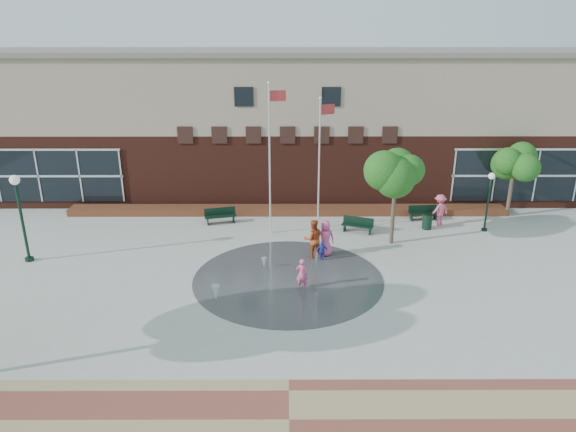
{
  "coord_description": "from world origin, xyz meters",
  "views": [
    {
      "loc": [
        -0.07,
        -17.4,
        10.35
      ],
      "look_at": [
        0.0,
        4.0,
        2.6
      ],
      "focal_mm": 32.0,
      "sensor_mm": 36.0,
      "label": 1
    }
  ],
  "objects_px": {
    "flagpole_left": "(270,153)",
    "flagpole_right": "(320,159)",
    "bench_left": "(221,219)",
    "trash_can": "(427,221)",
    "child_splash": "(302,274)"
  },
  "relations": [
    {
      "from": "flagpole_left",
      "to": "flagpole_right",
      "type": "relative_size",
      "value": 1.1
    },
    {
      "from": "bench_left",
      "to": "trash_can",
      "type": "bearing_deg",
      "value": -19.69
    },
    {
      "from": "flagpole_right",
      "to": "child_splash",
      "type": "xyz_separation_m",
      "value": [
        -1.09,
        -6.53,
        -3.38
      ]
    },
    {
      "from": "flagpole_left",
      "to": "flagpole_right",
      "type": "bearing_deg",
      "value": -7.49
    },
    {
      "from": "bench_left",
      "to": "child_splash",
      "type": "relative_size",
      "value": 1.34
    },
    {
      "from": "trash_can",
      "to": "flagpole_right",
      "type": "bearing_deg",
      "value": -176.2
    },
    {
      "from": "flagpole_right",
      "to": "bench_left",
      "type": "relative_size",
      "value": 3.96
    },
    {
      "from": "flagpole_left",
      "to": "bench_left",
      "type": "distance_m",
      "value": 5.32
    },
    {
      "from": "bench_left",
      "to": "child_splash",
      "type": "xyz_separation_m",
      "value": [
        4.4,
        -7.85,
        0.4
      ]
    },
    {
      "from": "trash_can",
      "to": "child_splash",
      "type": "height_order",
      "value": "child_splash"
    },
    {
      "from": "flagpole_right",
      "to": "child_splash",
      "type": "distance_m",
      "value": 7.43
    },
    {
      "from": "flagpole_left",
      "to": "child_splash",
      "type": "xyz_separation_m",
      "value": [
        1.48,
        -6.34,
        -3.78
      ]
    },
    {
      "from": "trash_can",
      "to": "child_splash",
      "type": "bearing_deg",
      "value": -135.71
    },
    {
      "from": "trash_can",
      "to": "child_splash",
      "type": "distance_m",
      "value": 9.93
    },
    {
      "from": "flagpole_left",
      "to": "child_splash",
      "type": "bearing_deg",
      "value": -88.68
    }
  ]
}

